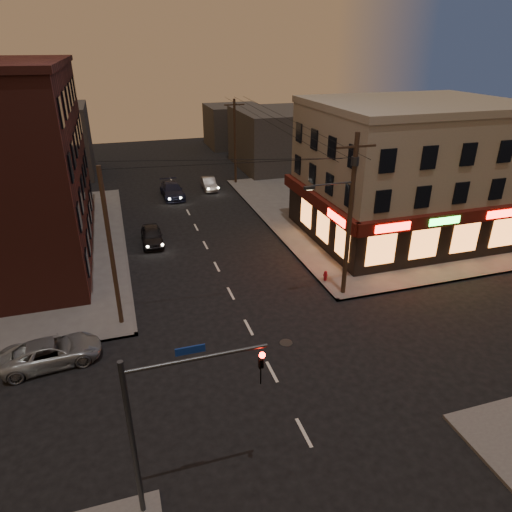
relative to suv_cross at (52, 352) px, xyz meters
name	(u,v)px	position (x,y,z in m)	size (l,w,h in m)	color
ground	(272,372)	(10.20, -3.93, -0.65)	(120.00, 120.00, 0.00)	black
sidewalk_ne	(385,210)	(28.20, 15.07, -0.58)	(24.00, 28.00, 0.15)	#514F4C
pizza_building	(408,171)	(26.13, 9.50, 4.69)	(15.85, 12.85, 10.50)	gray
bg_building_ne_a	(278,139)	(24.20, 34.07, 2.85)	(10.00, 12.00, 7.00)	#3F3D3A
bg_building_nw	(49,141)	(-2.80, 38.07, 3.35)	(9.00, 10.00, 8.00)	#3F3D3A
bg_building_ne_b	(234,126)	(22.20, 48.07, 2.35)	(8.00, 8.00, 6.00)	#3F3D3A
utility_pole_main	(349,209)	(16.89, 1.87, 5.11)	(4.20, 0.44, 10.00)	#382619
utility_pole_far	(235,142)	(17.00, 28.07, 4.00)	(0.26, 0.26, 9.00)	#382619
utility_pole_west	(111,250)	(3.40, 2.57, 4.00)	(0.24, 0.24, 9.00)	#382619
traffic_signal	(164,414)	(4.63, -9.53, 3.50)	(4.49, 0.32, 6.47)	#333538
suv_cross	(52,352)	(0.00, 0.00, 0.00)	(2.17, 4.70, 1.31)	gray
sedan_near	(152,236)	(6.24, 13.63, 0.03)	(1.62, 4.02, 1.37)	black
sedan_mid	(209,184)	(13.64, 26.77, -0.02)	(1.34, 3.84, 1.27)	gray
sedan_far	(172,190)	(9.46, 25.18, 0.08)	(2.06, 5.06, 1.47)	#1A1E34
fire_hydrant	(325,275)	(16.60, 3.65, -0.12)	(0.32, 0.32, 0.70)	maroon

